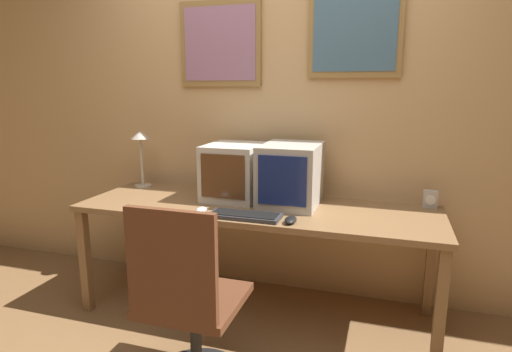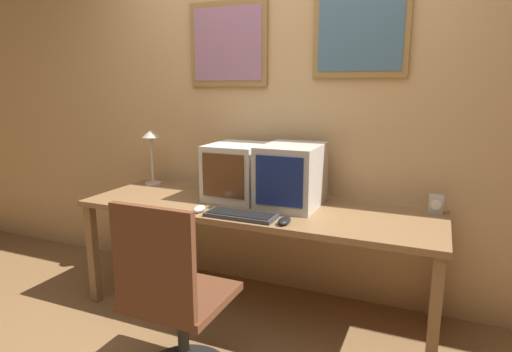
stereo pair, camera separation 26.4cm
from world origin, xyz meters
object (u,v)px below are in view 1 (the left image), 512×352
(monitor_left, at_px, (234,171))
(monitor_right, at_px, (291,175))
(mouse_near_keyboard, at_px, (291,220))
(mouse_far_corner, at_px, (201,210))
(desk_lamp, at_px, (141,146))
(office_chair, at_px, (189,314))
(keyboard_main, at_px, (245,215))
(desk_clock, at_px, (430,199))

(monitor_left, xyz_separation_m, monitor_right, (0.39, -0.03, 0.01))
(mouse_near_keyboard, relative_size, mouse_far_corner, 1.15)
(desk_lamp, bearing_deg, monitor_right, -6.40)
(monitor_right, distance_m, desk_lamp, 1.17)
(office_chair, bearing_deg, desk_lamp, 130.01)
(monitor_left, distance_m, keyboard_main, 0.47)
(monitor_left, distance_m, office_chair, 1.08)
(mouse_far_corner, distance_m, desk_clock, 1.41)
(monitor_right, height_order, desk_lamp, desk_lamp)
(mouse_near_keyboard, distance_m, desk_lamp, 1.37)
(mouse_near_keyboard, height_order, desk_lamp, desk_lamp)
(keyboard_main, bearing_deg, monitor_right, 62.71)
(monitor_left, bearing_deg, desk_clock, 6.75)
(mouse_near_keyboard, bearing_deg, mouse_far_corner, 178.76)
(keyboard_main, relative_size, mouse_far_corner, 3.97)
(desk_clock, xyz_separation_m, office_chair, (-1.12, -1.10, -0.37))
(mouse_near_keyboard, relative_size, desk_clock, 1.10)
(desk_clock, height_order, office_chair, office_chair)
(desk_clock, bearing_deg, keyboard_main, -152.40)
(monitor_left, bearing_deg, mouse_far_corner, -98.98)
(monitor_left, height_order, office_chair, monitor_left)
(monitor_left, height_order, desk_lamp, desk_lamp)
(monitor_right, distance_m, mouse_far_corner, 0.61)
(mouse_far_corner, relative_size, desk_lamp, 0.25)
(mouse_far_corner, bearing_deg, mouse_near_keyboard, -1.24)
(mouse_near_keyboard, bearing_deg, monitor_left, 139.70)
(monitor_left, height_order, mouse_near_keyboard, monitor_left)
(desk_clock, xyz_separation_m, desk_lamp, (-2.00, -0.05, 0.25))
(monitor_right, xyz_separation_m, mouse_near_keyboard, (0.09, -0.37, -0.18))
(monitor_left, height_order, desk_clock, monitor_left)
(keyboard_main, bearing_deg, desk_clock, 27.60)
(monitor_right, distance_m, office_chair, 1.08)
(monitor_right, height_order, desk_clock, monitor_right)
(keyboard_main, height_order, desk_lamp, desk_lamp)
(monitor_right, height_order, mouse_far_corner, monitor_right)
(desk_clock, relative_size, desk_lamp, 0.26)
(mouse_near_keyboard, relative_size, office_chair, 0.12)
(keyboard_main, height_order, mouse_far_corner, mouse_far_corner)
(monitor_right, distance_m, mouse_near_keyboard, 0.42)
(monitor_right, bearing_deg, monitor_left, 175.08)
(mouse_far_corner, height_order, office_chair, office_chair)
(desk_lamp, bearing_deg, monitor_left, -7.16)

